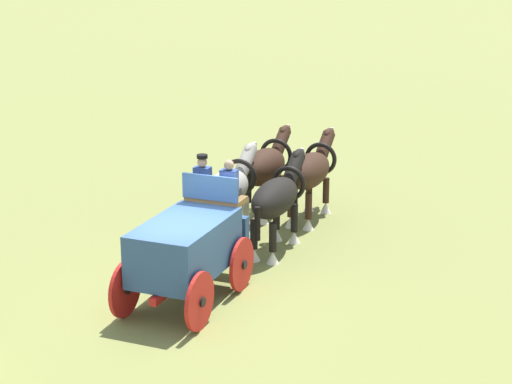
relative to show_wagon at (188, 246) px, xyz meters
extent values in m
plane|color=olive|center=(-0.15, 0.06, -1.21)|extent=(220.00, 220.00, 0.00)
cube|color=#2D4C7A|center=(-0.15, 0.06, 0.03)|extent=(2.96, 2.27, 1.10)
cube|color=brown|center=(1.31, -0.49, 0.62)|extent=(0.98, 1.42, 0.12)
cube|color=#2D4C7A|center=(1.68, -0.63, -0.17)|extent=(0.63, 1.17, 0.60)
cube|color=#2D4C7A|center=(1.03, -0.38, 0.95)|extent=(0.51, 1.24, 0.55)
cube|color=red|center=(-0.15, 0.06, -0.62)|extent=(2.76, 1.16, 0.16)
cylinder|color=red|center=(1.12, 0.46, -0.62)|extent=(1.13, 0.49, 1.18)
cylinder|color=black|center=(1.12, 0.46, -0.62)|extent=(0.25, 0.24, 0.20)
cylinder|color=red|center=(0.54, -1.08, -0.62)|extent=(1.13, 0.49, 1.18)
cylinder|color=black|center=(0.54, -1.08, -0.62)|extent=(0.25, 0.24, 0.20)
cylinder|color=red|center=(-0.85, 1.19, -0.62)|extent=(1.13, 0.49, 1.18)
cylinder|color=black|center=(-0.85, 1.19, -0.62)|extent=(0.25, 0.24, 0.20)
cylinder|color=red|center=(-1.42, -0.35, -0.62)|extent=(1.13, 0.49, 1.18)
cylinder|color=black|center=(-1.42, -0.35, -0.62)|extent=(0.25, 0.24, 0.20)
cylinder|color=brown|center=(2.29, -0.85, -0.57)|extent=(2.47, 1.00, 0.10)
cube|color=#BCB293|center=(1.53, -0.23, 0.76)|extent=(0.49, 0.44, 0.16)
cube|color=#334C99|center=(1.42, -0.19, 1.03)|extent=(0.35, 0.42, 0.55)
sphere|color=tan|center=(1.42, -0.19, 1.42)|extent=(0.22, 0.22, 0.22)
cylinder|color=black|center=(1.42, -0.19, 1.55)|extent=(0.24, 0.24, 0.08)
cube|color=#2D2D33|center=(1.31, -0.83, 0.76)|extent=(0.49, 0.44, 0.16)
cube|color=#334C99|center=(1.20, -0.79, 1.03)|extent=(0.35, 0.42, 0.55)
sphere|color=tan|center=(1.20, -0.79, 1.42)|extent=(0.22, 0.22, 0.22)
ellipsoid|color=#9E998E|center=(3.36, -0.56, 0.21)|extent=(2.21, 1.55, 0.90)
cylinder|color=#9E998E|center=(4.12, -0.58, -0.53)|extent=(0.18, 0.18, 0.73)
cone|color=silver|center=(4.12, -0.58, -1.05)|extent=(0.30, 0.30, 0.31)
cylinder|color=#9E998E|center=(3.94, -1.04, -0.53)|extent=(0.18, 0.18, 0.73)
cone|color=silver|center=(3.94, -1.04, -1.05)|extent=(0.30, 0.30, 0.31)
cylinder|color=#9E998E|center=(2.79, -0.08, -0.53)|extent=(0.18, 0.18, 0.73)
cone|color=silver|center=(2.79, -0.08, -1.05)|extent=(0.30, 0.30, 0.31)
cylinder|color=#9E998E|center=(2.61, -0.54, -0.53)|extent=(0.18, 0.18, 0.73)
cone|color=silver|center=(2.61, -0.54, -1.05)|extent=(0.30, 0.30, 0.31)
cylinder|color=#9E998E|center=(4.56, -1.01, 0.61)|extent=(1.01, 0.67, 0.81)
ellipsoid|color=#9E998E|center=(4.91, -1.14, 0.87)|extent=(0.65, 0.45, 0.32)
cube|color=silver|center=(5.17, -1.23, 0.87)|extent=(0.09, 0.11, 0.24)
torus|color=black|center=(4.22, -0.88, 0.31)|extent=(0.44, 0.91, 0.93)
cylinder|color=black|center=(2.37, -0.19, -0.09)|extent=(0.14, 0.14, 0.80)
ellipsoid|color=black|center=(2.91, -1.78, 0.16)|extent=(2.32, 1.56, 0.86)
cylinder|color=black|center=(3.70, -1.82, -0.56)|extent=(0.18, 0.18, 0.70)
cone|color=silver|center=(3.70, -1.82, -1.06)|extent=(0.30, 0.30, 0.30)
cylinder|color=black|center=(3.53, -2.26, -0.56)|extent=(0.18, 0.18, 0.70)
cone|color=silver|center=(3.53, -2.26, -1.06)|extent=(0.30, 0.30, 0.30)
cylinder|color=black|center=(2.29, -1.29, -0.56)|extent=(0.18, 0.18, 0.70)
cone|color=silver|center=(2.29, -1.29, -1.06)|extent=(0.30, 0.30, 0.30)
cylinder|color=black|center=(2.12, -1.74, -0.56)|extent=(0.18, 0.18, 0.70)
cone|color=silver|center=(2.12, -1.74, -1.06)|extent=(0.30, 0.30, 0.30)
cylinder|color=black|center=(4.16, -2.24, 0.55)|extent=(1.01, 0.67, 0.81)
ellipsoid|color=black|center=(4.51, -2.37, 0.81)|extent=(0.65, 0.45, 0.32)
cube|color=silver|center=(4.77, -2.47, 0.81)|extent=(0.09, 0.11, 0.24)
torus|color=black|center=(3.82, -2.12, 0.26)|extent=(0.43, 0.88, 0.90)
cylinder|color=black|center=(1.86, -1.39, -0.14)|extent=(0.14, 0.14, 0.80)
ellipsoid|color=#331E14|center=(5.80, -1.47, 0.15)|extent=(2.27, 1.61, 0.95)
cylinder|color=#331E14|center=(6.57, -1.47, -0.59)|extent=(0.18, 0.18, 0.67)
cone|color=silver|center=(6.57, -1.47, -1.07)|extent=(0.30, 0.30, 0.29)
cylinder|color=#331E14|center=(6.38, -1.97, -0.59)|extent=(0.18, 0.18, 0.67)
cone|color=silver|center=(6.38, -1.97, -1.07)|extent=(0.30, 0.30, 0.29)
cylinder|color=#331E14|center=(5.22, -0.97, -0.59)|extent=(0.18, 0.18, 0.67)
cone|color=silver|center=(5.22, -0.97, -1.07)|extent=(0.30, 0.30, 0.29)
cylinder|color=#331E14|center=(5.03, -1.46, -0.59)|extent=(0.18, 0.18, 0.67)
cone|color=silver|center=(5.03, -1.46, -1.07)|extent=(0.30, 0.30, 0.29)
cylinder|color=#331E14|center=(7.02, -1.92, 0.55)|extent=(1.01, 0.67, 0.81)
ellipsoid|color=#331E14|center=(7.36, -2.05, 0.81)|extent=(0.65, 0.45, 0.32)
cube|color=silver|center=(7.62, -2.15, 0.81)|extent=(0.09, 0.11, 0.24)
torus|color=black|center=(6.67, -1.79, 0.25)|extent=(0.45, 0.96, 0.98)
cylinder|color=black|center=(4.79, -1.09, -0.15)|extent=(0.14, 0.14, 0.80)
ellipsoid|color=#331E14|center=(5.35, -2.69, 0.17)|extent=(2.34, 1.59, 0.89)
cylinder|color=#331E14|center=(6.14, -2.72, -0.56)|extent=(0.18, 0.18, 0.70)
cone|color=silver|center=(6.14, -2.72, -1.06)|extent=(0.30, 0.30, 0.30)
cylinder|color=#331E14|center=(5.97, -3.18, -0.56)|extent=(0.18, 0.18, 0.70)
cone|color=silver|center=(5.97, -3.18, -1.06)|extent=(0.30, 0.30, 0.30)
cylinder|color=#331E14|center=(4.72, -2.19, -0.56)|extent=(0.18, 0.18, 0.70)
cone|color=silver|center=(4.72, -2.19, -1.06)|extent=(0.30, 0.30, 0.30)
cylinder|color=#331E14|center=(4.55, -2.65, -0.56)|extent=(0.18, 0.18, 0.70)
cone|color=silver|center=(4.55, -2.65, -1.06)|extent=(0.30, 0.30, 0.30)
cylinder|color=#331E14|center=(6.60, -3.15, 0.56)|extent=(1.01, 0.67, 0.81)
ellipsoid|color=#331E14|center=(6.95, -3.28, 0.82)|extent=(0.65, 0.45, 0.32)
cube|color=silver|center=(7.21, -3.38, 0.82)|extent=(0.09, 0.11, 0.24)
torus|color=black|center=(6.26, -3.03, 0.27)|extent=(0.43, 0.91, 0.92)
cylinder|color=black|center=(4.29, -2.29, -0.13)|extent=(0.14, 0.14, 0.80)
camera|label=1|loc=(-16.43, -1.83, 6.10)|focal=59.42mm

